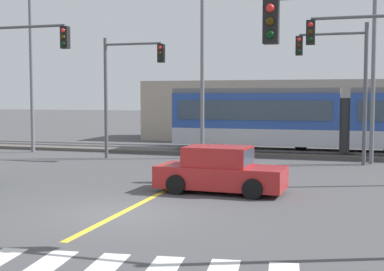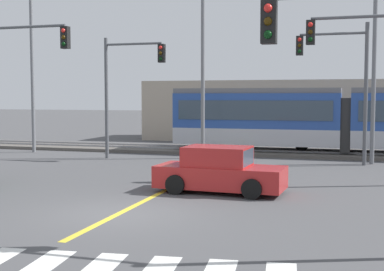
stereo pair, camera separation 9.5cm
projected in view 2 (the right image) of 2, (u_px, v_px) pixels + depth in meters
The scene contains 15 objects.
ground_plane at pixel (119, 214), 14.43m from camera, with size 200.00×200.00×0.00m, color #474749.
track_bed at pixel (241, 151), 30.02m from camera, with size 120.00×4.00×0.18m, color #56514C.
rail_near at pixel (238, 150), 29.32m from camera, with size 120.00×0.08×0.10m, color #939399.
rail_far at pixel (243, 148), 30.70m from camera, with size 120.00×0.08×0.10m, color #939399.
light_rail_tram at pixel (346, 118), 28.25m from camera, with size 18.50×2.64×3.43m.
lane_centre_line at pixel (183, 182), 19.84m from camera, with size 0.20×17.33×0.01m, color gold.
sedan_crossing at pixel (220, 171), 17.60m from camera, with size 4.27×2.07×1.52m.
traffic_light_mid_left at pixel (11, 69), 22.66m from camera, with size 4.25×0.38×6.52m.
traffic_light_far_left at pixel (125, 79), 26.83m from camera, with size 3.25×0.38×6.12m.
traffic_light_far_right at pixel (343, 73), 24.53m from camera, with size 3.25×0.38×6.51m.
traffic_light_near_right at pixel (379, 68), 10.59m from camera, with size 3.75×0.38×5.58m.
street_lamp_west at pixel (34, 55), 29.93m from camera, with size 2.00×0.28×9.79m.
street_lamp_centre at pixel (207, 58), 26.92m from camera, with size 2.33×0.28×8.95m.
street_lamp_east at pixel (378, 61), 24.62m from camera, with size 1.85×0.28×8.52m.
building_backdrop_far at pixel (314, 111), 37.88m from camera, with size 23.83×6.00×4.27m, color tan.
Camera 2 is at (6.00, -13.06, 3.16)m, focal length 50.00 mm.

